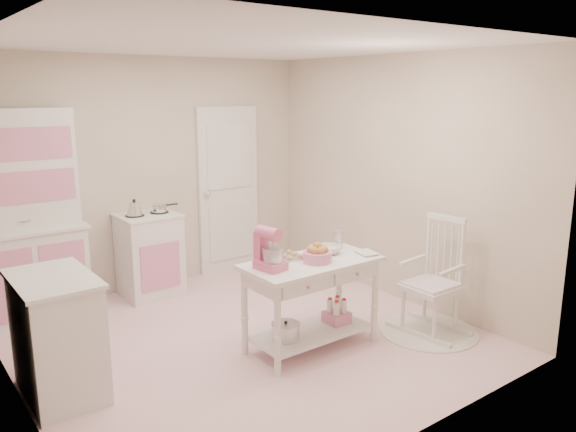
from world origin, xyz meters
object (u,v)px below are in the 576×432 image
(hutch, at_px, (26,217))
(base_cabinet, at_px, (58,336))
(stove, at_px, (150,255))
(bread_basket, at_px, (317,257))
(rocking_chair, at_px, (431,276))
(work_table, at_px, (311,305))
(stand_mixer, at_px, (270,249))

(hutch, distance_m, base_cabinet, 1.73)
(hutch, relative_size, base_cabinet, 2.26)
(hutch, xyz_separation_m, stove, (1.20, -0.05, -0.58))
(bread_basket, bearing_deg, hutch, 129.50)
(base_cabinet, distance_m, bread_basket, 2.12)
(rocking_chair, relative_size, work_table, 0.92)
(stove, relative_size, work_table, 0.77)
(stand_mixer, distance_m, bread_basket, 0.46)
(work_table, distance_m, stand_mixer, 0.71)
(stove, xyz_separation_m, bread_basket, (0.61, -2.14, 0.39))
(hutch, height_order, stove, hutch)
(hutch, height_order, bread_basket, hutch)
(rocking_chair, relative_size, bread_basket, 4.40)
(hutch, bearing_deg, work_table, -50.16)
(hutch, bearing_deg, stand_mixer, -57.20)
(stove, bearing_deg, rocking_chair, -56.28)
(base_cabinet, bearing_deg, bread_basket, -16.08)
(bread_basket, bearing_deg, base_cabinet, 163.92)
(work_table, relative_size, bread_basket, 4.80)
(rocking_chair, distance_m, work_table, 1.18)
(stove, relative_size, bread_basket, 3.68)
(work_table, bearing_deg, stove, 105.70)
(base_cabinet, bearing_deg, work_table, -14.89)
(base_cabinet, relative_size, bread_basket, 3.68)
(stand_mixer, bearing_deg, work_table, -12.10)
(work_table, xyz_separation_m, bread_basket, (0.02, -0.05, 0.45))
(stove, relative_size, base_cabinet, 1.00)
(hutch, distance_m, rocking_chair, 3.88)
(work_table, height_order, bread_basket, bread_basket)
(rocking_chair, xyz_separation_m, bread_basket, (-1.07, 0.37, 0.30))
(hutch, relative_size, stove, 2.26)
(hutch, distance_m, work_table, 2.86)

